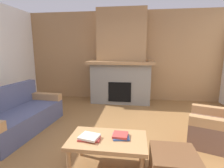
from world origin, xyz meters
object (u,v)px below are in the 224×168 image
Objects in this scene: couch at (17,116)px; armchair at (218,128)px; coffee_table at (108,142)px; fireplace at (121,63)px.

couch is 3.62m from armchair.
coffee_table is (-1.70, -0.84, 0.08)m from armchair.
fireplace is 3.23m from coffee_table.
couch is at bearing -128.88° from fireplace.
couch is at bearing 155.52° from coffee_table.
fireplace is 3.03m from armchair.
coffee_table is at bearing -88.13° from fireplace.
couch is (-1.82, -2.25, -0.88)m from fireplace.
couch is at bearing 179.54° from armchair.
coffee_table is at bearing -24.48° from couch.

